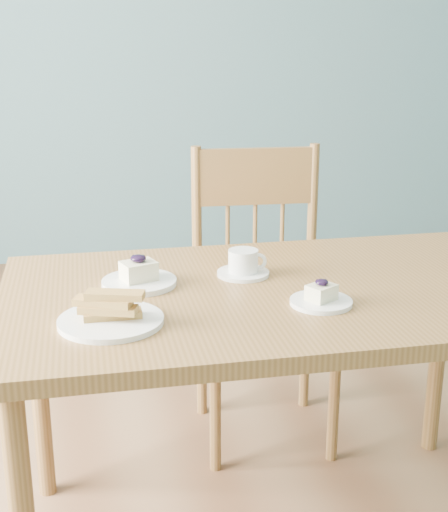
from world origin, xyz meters
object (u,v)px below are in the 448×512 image
(coffee_cup, at_px, (244,265))
(biscotti_plate, at_px, (110,314))
(dining_table, at_px, (282,314))
(cheesecake_plate_near, at_px, (321,298))
(dining_chair, at_px, (263,295))
(cheesecake_plate_far, at_px, (139,277))

(coffee_cup, bearing_deg, biscotti_plate, -127.51)
(dining_table, relative_size, cheesecake_plate_near, 9.63)
(dining_chair, distance_m, cheesecake_plate_near, 0.71)
(cheesecake_plate_far, relative_size, biscotti_plate, 0.81)
(cheesecake_plate_near, bearing_deg, dining_chair, 84.69)
(cheesecake_plate_far, bearing_deg, dining_chair, 45.67)
(biscotti_plate, bearing_deg, coffee_cup, 34.65)
(cheesecake_plate_far, height_order, coffee_cup, cheesecake_plate_far)
(dining_chair, bearing_deg, coffee_cup, -107.66)
(biscotti_plate, bearing_deg, dining_table, 17.99)
(cheesecake_plate_near, relative_size, biscotti_plate, 0.63)
(cheesecake_plate_near, distance_m, cheesecake_plate_far, 0.44)
(dining_table, bearing_deg, cheesecake_plate_far, 166.29)
(dining_table, bearing_deg, coffee_cup, 124.55)
(cheesecake_plate_far, distance_m, coffee_cup, 0.26)
(dining_chair, bearing_deg, biscotti_plate, -123.23)
(dining_table, bearing_deg, dining_chair, 80.09)
(cheesecake_plate_near, bearing_deg, dining_table, 110.77)
(dining_table, xyz_separation_m, cheesecake_plate_near, (0.05, -0.13, 0.08))
(dining_table, relative_size, biscotti_plate, 6.10)
(cheesecake_plate_near, bearing_deg, biscotti_plate, -179.25)
(dining_table, relative_size, dining_chair, 1.42)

